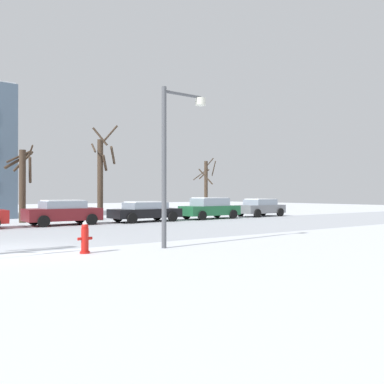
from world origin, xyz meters
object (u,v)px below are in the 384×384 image
object	(u,v)px
parked_car_maroon	(63,212)
parked_car_green	(210,208)
parked_car_black	(145,211)
fire_hydrant	(85,238)
street_lamp	(172,149)
parked_car_gray	(260,207)

from	to	relation	value
parked_car_maroon	parked_car_green	bearing A→B (deg)	-1.80
parked_car_black	parked_car_green	size ratio (longest dim) A/B	1.03
parked_car_maroon	parked_car_green	xyz separation A→B (m)	(10.39, -0.33, 0.04)
fire_hydrant	parked_car_black	xyz separation A→B (m)	(8.03, 11.05, 0.21)
street_lamp	parked_car_gray	xyz separation A→B (m)	(15.56, 11.53, -2.55)
parked_car_maroon	parked_car_gray	bearing A→B (deg)	-0.55
parked_car_maroon	parked_car_gray	size ratio (longest dim) A/B	1.04
fire_hydrant	parked_car_gray	distance (m)	21.54
street_lamp	parked_car_green	distance (m)	15.57
parked_car_maroon	parked_car_green	distance (m)	10.40
parked_car_green	parked_car_gray	world-z (taller)	parked_car_green
parked_car_black	parked_car_green	bearing A→B (deg)	-0.65
street_lamp	parked_car_gray	distance (m)	19.53
fire_hydrant	parked_car_gray	xyz separation A→B (m)	(18.42, 11.16, 0.26)
fire_hydrant	street_lamp	size ratio (longest dim) A/B	0.18
street_lamp	parked_car_green	size ratio (longest dim) A/B	1.19
parked_car_maroon	parked_car_gray	world-z (taller)	parked_car_maroon
fire_hydrant	street_lamp	world-z (taller)	street_lamp
fire_hydrant	parked_car_gray	bearing A→B (deg)	31.21
fire_hydrant	parked_car_black	size ratio (longest dim) A/B	0.20
street_lamp	parked_car_maroon	size ratio (longest dim) A/B	1.26
fire_hydrant	parked_car_green	xyz separation A→B (m)	(13.23, 10.99, 0.31)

